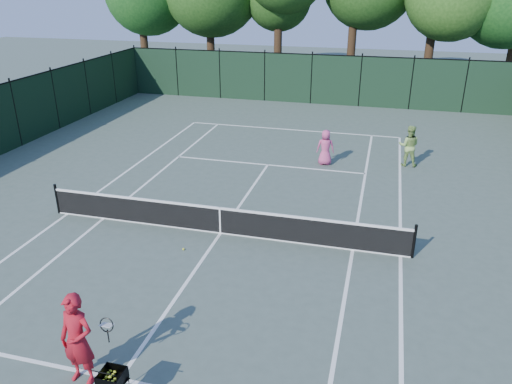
% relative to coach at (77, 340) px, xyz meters
% --- Properties ---
extents(ground, '(90.00, 90.00, 0.00)m').
position_rel_coach_xyz_m(ground, '(0.68, 6.59, -1.00)').
color(ground, '#46554B').
rests_on(ground, ground).
extents(sideline_doubles_left, '(0.10, 23.77, 0.01)m').
position_rel_coach_xyz_m(sideline_doubles_left, '(-4.81, 6.59, -1.00)').
color(sideline_doubles_left, white).
rests_on(sideline_doubles_left, ground).
extents(sideline_doubles_right, '(0.10, 23.77, 0.01)m').
position_rel_coach_xyz_m(sideline_doubles_right, '(6.16, 6.59, -1.00)').
color(sideline_doubles_right, white).
rests_on(sideline_doubles_right, ground).
extents(sideline_singles_left, '(0.10, 23.77, 0.01)m').
position_rel_coach_xyz_m(sideline_singles_left, '(-3.44, 6.59, -1.00)').
color(sideline_singles_left, white).
rests_on(sideline_singles_left, ground).
extents(sideline_singles_right, '(0.10, 23.77, 0.01)m').
position_rel_coach_xyz_m(sideline_singles_right, '(4.79, 6.59, -1.00)').
color(sideline_singles_right, white).
rests_on(sideline_singles_right, ground).
extents(baseline_far, '(10.97, 0.10, 0.01)m').
position_rel_coach_xyz_m(baseline_far, '(0.68, 18.47, -1.00)').
color(baseline_far, white).
rests_on(baseline_far, ground).
extents(service_line_near, '(8.23, 0.10, 0.01)m').
position_rel_coach_xyz_m(service_line_near, '(0.68, 0.19, -1.00)').
color(service_line_near, white).
rests_on(service_line_near, ground).
extents(service_line_far, '(8.23, 0.10, 0.01)m').
position_rel_coach_xyz_m(service_line_far, '(0.68, 12.99, -1.00)').
color(service_line_far, white).
rests_on(service_line_far, ground).
extents(center_service_line, '(0.10, 12.80, 0.01)m').
position_rel_coach_xyz_m(center_service_line, '(0.68, 6.59, -1.00)').
color(center_service_line, white).
rests_on(center_service_line, ground).
extents(tennis_net, '(11.69, 0.09, 1.06)m').
position_rel_coach_xyz_m(tennis_net, '(0.68, 6.59, -0.53)').
color(tennis_net, black).
rests_on(tennis_net, ground).
extents(fence_far, '(24.00, 0.05, 3.00)m').
position_rel_coach_xyz_m(fence_far, '(0.68, 24.59, 0.50)').
color(fence_far, black).
rests_on(fence_far, ground).
extents(coach, '(1.02, 0.63, 2.00)m').
position_rel_coach_xyz_m(coach, '(0.00, 0.00, 0.00)').
color(coach, '#AD1321').
rests_on(coach, ground).
extents(player_pink, '(0.81, 0.59, 1.52)m').
position_rel_coach_xyz_m(player_pink, '(3.02, 13.69, -0.24)').
color(player_pink, '#C6467D').
rests_on(player_pink, ground).
extents(player_green, '(0.87, 0.69, 1.75)m').
position_rel_coach_xyz_m(player_green, '(6.43, 14.44, -0.13)').
color(player_green, '#8DB359').
rests_on(player_green, ground).
extents(ball_hopper, '(0.52, 0.52, 0.85)m').
position_rel_coach_xyz_m(ball_hopper, '(0.97, -0.46, -0.29)').
color(ball_hopper, black).
rests_on(ball_hopper, ground).
extents(loose_ball_midcourt, '(0.07, 0.07, 0.07)m').
position_rel_coach_xyz_m(loose_ball_midcourt, '(-0.05, 5.32, -0.97)').
color(loose_ball_midcourt, yellow).
rests_on(loose_ball_midcourt, ground).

